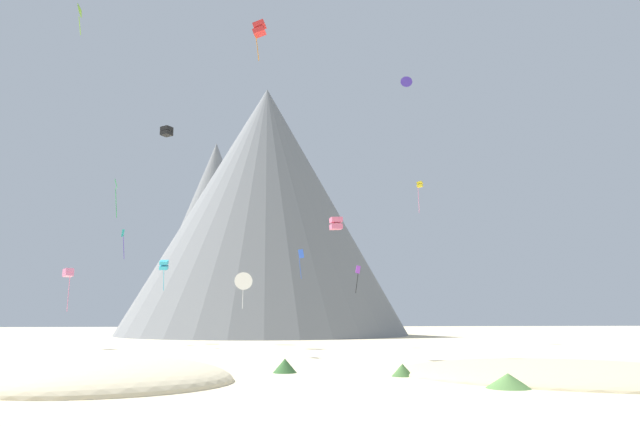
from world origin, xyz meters
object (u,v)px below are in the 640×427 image
at_px(kite_white_low, 244,281).
at_px(kite_black_high, 167,131).
at_px(bush_scatter_east, 508,381).
at_px(kite_yellow_mid, 420,185).
at_px(kite_violet_low, 358,274).
at_px(bush_far_left, 403,370).
at_px(kite_cyan_low, 164,265).
at_px(kite_red_high, 259,29).
at_px(kite_green_mid, 116,190).
at_px(kite_pink_low, 68,273).
at_px(bush_mid_center, 285,366).
at_px(kite_blue_low, 301,257).
at_px(kite_rainbow_low, 336,223).
at_px(rock_massif, 256,213).
at_px(kite_teal_mid, 123,237).
at_px(kite_lime_high, 81,11).
at_px(kite_indigo_high, 406,82).

relative_size(kite_white_low, kite_black_high, 2.83).
height_order(bush_scatter_east, kite_black_high, kite_black_high).
xyz_separation_m(kite_yellow_mid, kite_violet_low, (-12.12, -12.24, -14.41)).
height_order(bush_far_left, kite_cyan_low, kite_cyan_low).
bearing_deg(kite_white_low, kite_red_high, 96.12).
bearing_deg(bush_far_left, kite_green_mid, 121.95).
bearing_deg(kite_violet_low, kite_pink_low, 12.81).
bearing_deg(kite_black_high, kite_pink_low, -30.62).
xyz_separation_m(kite_white_low, kite_black_high, (-10.78, -4.13, 19.91)).
height_order(kite_pink_low, kite_green_mid, kite_green_mid).
relative_size(kite_yellow_mid, kite_violet_low, 1.41).
relative_size(bush_mid_center, kite_white_low, 0.32).
bearing_deg(kite_blue_low, kite_yellow_mid, 94.33).
xyz_separation_m(kite_rainbow_low, kite_pink_low, (-29.46, 21.36, -3.40)).
xyz_separation_m(rock_massif, kite_teal_mid, (-19.21, -40.44, -10.64)).
bearing_deg(bush_scatter_east, kite_blue_low, 95.59).
height_order(rock_massif, kite_green_mid, rock_massif).
relative_size(bush_scatter_east, kite_red_high, 0.51).
xyz_separation_m(kite_blue_low, kite_lime_high, (-28.21, -17.50, 27.36)).
height_order(kite_rainbow_low, kite_yellow_mid, kite_yellow_mid).
xyz_separation_m(bush_mid_center, kite_pink_low, (-23.83, 35.10, 8.40)).
distance_m(kite_white_low, kite_black_high, 23.01).
distance_m(kite_yellow_mid, kite_red_high, 37.57).
bearing_deg(rock_massif, kite_violet_low, -77.02).
height_order(bush_mid_center, kite_red_high, kite_red_high).
relative_size(rock_massif, kite_blue_low, 19.07).
distance_m(bush_scatter_east, kite_cyan_low, 64.25).
relative_size(kite_indigo_high, kite_lime_high, 0.34).
xyz_separation_m(kite_rainbow_low, kite_black_high, (-19.18, 25.80, 16.21)).
relative_size(kite_violet_low, kite_green_mid, 0.67).
bearing_deg(bush_mid_center, kite_lime_high, 128.45).
height_order(bush_scatter_east, rock_massif, rock_massif).
relative_size(kite_yellow_mid, kite_pink_low, 0.95).
relative_size(bush_mid_center, kite_blue_low, 0.37).
relative_size(bush_far_left, kite_white_low, 0.28).
bearing_deg(bush_mid_center, kite_black_high, 108.93).
height_order(kite_pink_low, kite_teal_mid, kite_teal_mid).
xyz_separation_m(kite_yellow_mid, kite_black_high, (-37.19, -6.75, 4.99)).
xyz_separation_m(bush_far_left, kite_blue_low, (-1.70, 49.49, 11.89)).
relative_size(kite_green_mid, kite_lime_high, 1.34).
relative_size(bush_far_left, rock_massif, 0.02).
bearing_deg(kite_rainbow_low, kite_lime_high, -122.93).
bearing_deg(kite_lime_high, kite_blue_low, -58.73).
relative_size(bush_mid_center, kite_teal_mid, 0.38).
bearing_deg(kite_pink_low, kite_white_low, -14.97).
distance_m(bush_scatter_east, kite_blue_low, 57.92).
relative_size(bush_scatter_east, kite_indigo_high, 1.79).
relative_size(kite_yellow_mid, kite_lime_high, 1.25).
bearing_deg(rock_massif, kite_blue_low, -81.59).
relative_size(rock_massif, kite_yellow_mid, 16.91).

